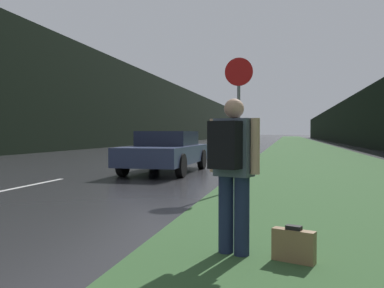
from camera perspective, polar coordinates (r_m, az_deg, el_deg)
The scene contains 12 objects.
grass_verge at distance 40.65m, azimuth 15.21°, elevation -0.30°, with size 6.00×240.00×0.02m, color #33562D.
lane_stripe_b at distance 10.63m, azimuth -21.99°, elevation -5.43°, with size 0.12×3.00×0.01m, color silver.
lane_stripe_c at distance 16.81m, azimuth -8.08°, elevation -2.81°, with size 0.12×3.00×0.01m, color silver.
lane_stripe_d at distance 23.46m, azimuth -1.86°, elevation -1.57°, with size 0.12×3.00×0.01m, color silver.
lane_stripe_e at distance 30.26m, azimuth 1.59°, elevation -0.87°, with size 0.12×3.00×0.01m, color silver.
treeline_far_side at distance 53.34m, azimuth -4.96°, elevation 4.60°, with size 2.00×140.00×8.27m, color black.
treeline_near_side at distance 51.16m, azimuth 21.58°, elevation 2.87°, with size 2.00×140.00×5.13m, color black.
stop_sign at distance 9.11m, azimuth 6.57°, elevation 4.61°, with size 0.63×0.07×2.95m.
hitchhiker_with_backpack at distance 4.18m, azimuth 5.67°, elevation -3.06°, with size 0.54×0.49×1.63m.
suitcase at distance 4.18m, azimuth 14.08°, elevation -13.75°, with size 0.43×0.24×0.37m.
car_passing_near at distance 13.26m, azimuth -3.62°, elevation -0.97°, with size 1.98×4.69×1.33m.
car_passing_far at distance 41.39m, azimuth 7.90°, elevation 0.80°, with size 2.05×4.77×1.47m.
Camera 1 is at (6.09, -0.61, 1.27)m, focal length 38.00 mm.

